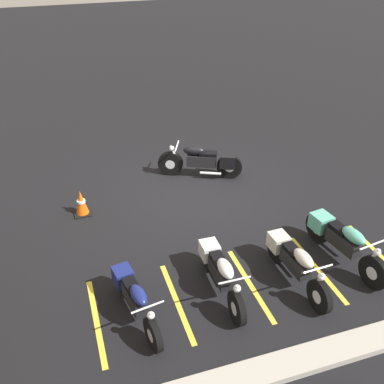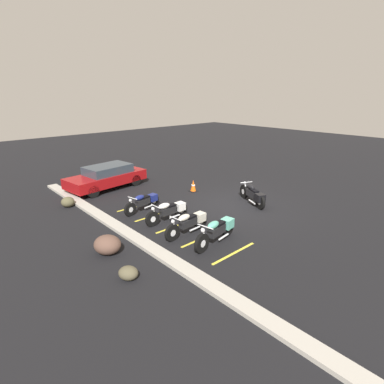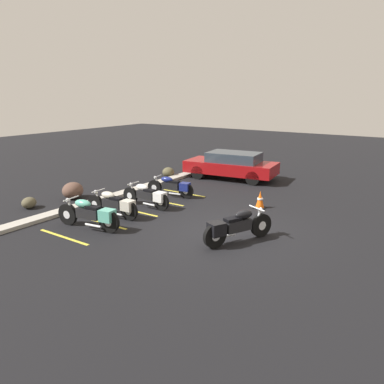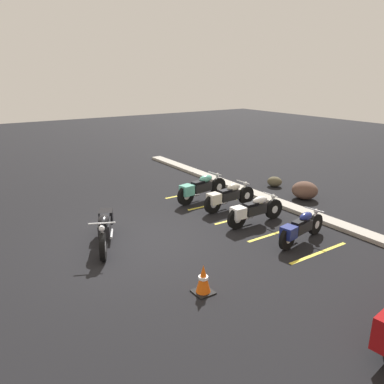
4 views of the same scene
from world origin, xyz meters
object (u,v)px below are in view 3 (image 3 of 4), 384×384
Objects in this scene: parked_bike_0 at (91,214)px; landscape_rock_0 at (29,203)px; motorcycle_black_featured at (236,226)px; car_red at (232,165)px; landscape_rock_2 at (73,190)px; parked_bike_1 at (114,204)px; parked_bike_3 at (172,186)px; parked_bike_2 at (147,196)px; traffic_cone at (260,200)px; landscape_rock_1 at (168,172)px.

landscape_rock_0 is (0.19, 3.51, -0.28)m from parked_bike_0.
parked_bike_0 is at bearing 134.64° from motorcycle_black_featured.
motorcycle_black_featured is 8.05m from car_red.
parked_bike_1 is at bearing -103.06° from landscape_rock_2.
parked_bike_1 is at bearing 79.46° from parked_bike_3.
car_red reaches higher than parked_bike_3.
car_red reaches higher than parked_bike_2.
parked_bike_3 reaches higher than traffic_cone.
motorcycle_black_featured is 4.34m from parked_bike_2.
parked_bike_0 is at bearing 91.93° from parked_bike_2.
parked_bike_0 is at bearing 83.11° from parked_bike_3.
parked_bike_0 is 7.58m from landscape_rock_1.
landscape_rock_1 is at bearing -78.59° from parked_bike_0.
landscape_rock_2 is 7.21m from traffic_cone.
parked_bike_3 is (2.82, 4.32, -0.06)m from motorcycle_black_featured.
car_red is 4.90× the size of landscape_rock_2.
car_red is at bearing -62.89° from landscape_rock_1.
motorcycle_black_featured is 1.01× the size of parked_bike_2.
landscape_rock_0 is (-2.48, 3.45, -0.24)m from parked_bike_2.
motorcycle_black_featured is 3.45m from traffic_cone.
parked_bike_3 is at bearing -38.58° from landscape_rock_0.
motorcycle_black_featured is 5.16m from parked_bike_3.
parked_bike_0 reaches higher than traffic_cone.
car_red reaches higher than traffic_cone.
parked_bike_1 is 3.11m from parked_bike_3.
car_red is 3.12m from landscape_rock_1.
parked_bike_2 is 5.86m from car_red.
parked_bike_2 reaches higher than landscape_rock_1.
parked_bike_3 reaches higher than landscape_rock_0.
landscape_rock_2 is at bearing 114.20° from traffic_cone.
parked_bike_3 is at bearing -95.77° from parked_bike_0.
traffic_cone is (2.20, -3.39, -0.14)m from parked_bike_2.
traffic_cone is (4.68, -6.83, 0.10)m from landscape_rock_0.
traffic_cone is at bearing -65.80° from landscape_rock_2.
landscape_rock_0 is at bearing 172.38° from landscape_rock_1.
landscape_rock_2 is (-0.76, 3.19, -0.12)m from parked_bike_2.
motorcycle_black_featured reaches higher than parked_bike_0.
landscape_rock_1 is 5.25m from landscape_rock_2.
parked_bike_1 is at bearing 82.99° from parked_bike_2.
parked_bike_0 is 3.53m from landscape_rock_0.
parked_bike_0 is (-1.51, 4.11, -0.00)m from motorcycle_black_featured.
landscape_rock_0 is (-4.14, 3.30, -0.22)m from parked_bike_3.
parked_bike_0 is 1.13× the size of parked_bike_3.
landscape_rock_1 is at bearing -71.56° from parked_bike_1.
traffic_cone is (0.54, -3.53, -0.12)m from parked_bike_3.
landscape_rock_0 is 1.75m from landscape_rock_2.
car_red is (5.85, -0.23, 0.24)m from parked_bike_2.
motorcycle_black_featured is 3.59× the size of landscape_rock_1.
parked_bike_3 is (4.33, 0.21, -0.05)m from parked_bike_0.
parked_bike_2 is at bearing 85.34° from parked_bike_3.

